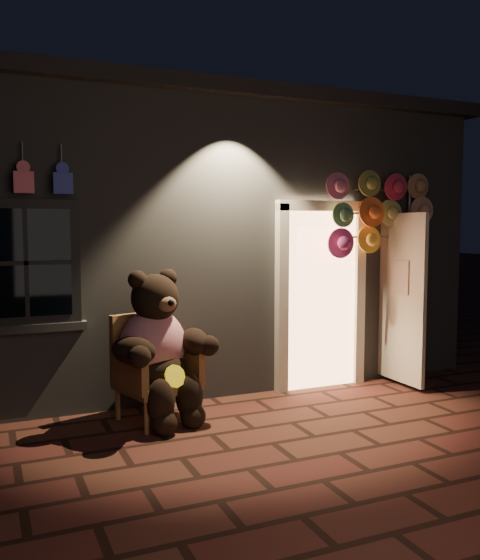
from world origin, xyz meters
TOP-DOWN VIEW (x-y plane):
  - ground at (0.00, 0.00)m, footprint 60.00×60.00m
  - shop_building at (0.00, 3.99)m, footprint 7.30×5.95m
  - wicker_armchair at (-0.78, 1.09)m, footprint 0.85×0.81m
  - teddy_bear at (-0.75, 0.96)m, footprint 1.04×0.95m
  - hat_rack at (2.01, 1.28)m, footprint 1.50×0.22m

SIDE VIEW (x-z plane):
  - ground at x=0.00m, z-range 0.00..0.00m
  - wicker_armchair at x=-0.78m, z-range 0.00..1.03m
  - teddy_bear at x=-0.75m, z-range -0.02..1.47m
  - shop_building at x=0.00m, z-range -0.02..3.49m
  - hat_rack at x=2.01m, z-range 0.81..3.35m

